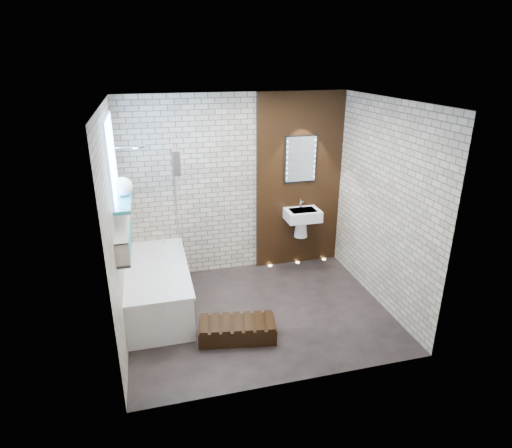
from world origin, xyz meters
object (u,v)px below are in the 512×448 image
object	(u,v)px
bath_screen	(177,201)
walnut_step	(237,330)
washbasin	(302,219)
led_mirror	(301,159)
bathtub	(157,287)

from	to	relation	value
bath_screen	walnut_step	xyz separation A→B (m)	(0.49, -1.34, -1.18)
washbasin	walnut_step	world-z (taller)	washbasin
bath_screen	led_mirror	xyz separation A→B (m)	(1.82, 0.34, 0.37)
bathtub	walnut_step	size ratio (longest dim) A/B	1.99
washbasin	led_mirror	distance (m)	0.88
led_mirror	walnut_step	distance (m)	2.65
walnut_step	bath_screen	bearing A→B (deg)	110.14
bath_screen	walnut_step	world-z (taller)	bath_screen
bath_screen	walnut_step	distance (m)	1.85
bathtub	led_mirror	bearing A→B (deg)	19.78
washbasin	led_mirror	bearing A→B (deg)	90.00
bathtub	washbasin	size ratio (longest dim) A/B	3.00
washbasin	led_mirror	world-z (taller)	led_mirror
washbasin	walnut_step	xyz separation A→B (m)	(-1.33, -1.52, -0.69)
bathtub	walnut_step	bearing A→B (deg)	-46.75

